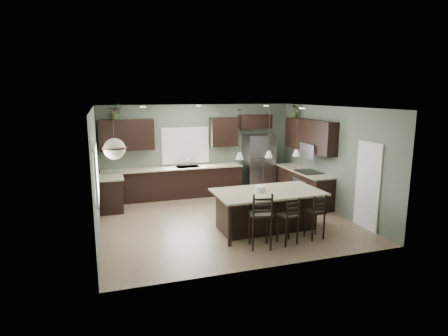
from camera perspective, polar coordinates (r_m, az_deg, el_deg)
ground at (r=9.50m, az=0.17°, el=-7.90°), size 6.00×6.00×0.00m
pantry_door at (r=9.29m, az=21.06°, el=-2.56°), size 0.04×0.82×2.04m
window_back at (r=11.63m, az=-5.89°, el=3.43°), size 1.35×0.02×1.00m
window_left at (r=7.90m, az=-18.99°, el=-0.81°), size 0.02×1.10×1.00m
left_return_cabs at (r=10.58m, az=-16.87°, el=-3.85°), size 0.60×0.90×0.90m
left_return_countertop at (r=10.47m, az=-16.91°, el=-1.36°), size 0.66×0.96×0.04m
back_lower_cabs at (r=11.47m, az=-7.68°, el=-2.31°), size 4.20×0.60×0.90m
back_countertop at (r=11.35m, az=-7.73°, el=-0.03°), size 4.20×0.66×0.04m
sink_inset at (r=11.43m, az=-5.51°, el=0.18°), size 0.70×0.45×0.01m
faucet at (r=11.38m, az=-5.49°, el=0.87°), size 0.02×0.02×0.28m
back_upper_left at (r=11.20m, az=-14.59°, el=4.90°), size 1.55×0.34×0.90m
back_upper_right at (r=11.74m, az=-0.01°, el=5.53°), size 0.85×0.34×0.90m
fridge_header at (r=12.07m, az=4.78°, el=7.08°), size 1.05×0.34×0.45m
right_lower_cabs at (r=11.21m, az=12.01°, el=-2.77°), size 0.60×2.35×0.90m
right_countertop at (r=11.10m, az=12.01°, el=-0.43°), size 0.66×2.35×0.04m
cooktop at (r=10.86m, az=12.74°, el=-0.57°), size 0.58×0.75×0.02m
wall_oven_front at (r=10.83m, az=11.32°, el=-3.23°), size 0.01×0.72×0.60m
right_upper_cabs at (r=11.02m, az=12.91°, el=4.88°), size 0.34×2.35×0.90m
microwave at (r=10.81m, az=13.33°, el=2.60°), size 0.40×0.75×0.40m
refrigerator at (r=12.07m, az=5.29°, el=0.72°), size 0.90×0.74×1.85m
kitchen_island at (r=8.77m, az=6.63°, el=-6.45°), size 2.47×1.43×0.92m
serving_dish at (r=8.54m, az=5.50°, el=-3.19°), size 0.24×0.24×0.14m
bar_stool_left at (r=7.70m, az=5.57°, el=-7.87°), size 0.53×0.53×1.20m
bar_stool_center at (r=8.01m, az=9.68°, el=-7.91°), size 0.43×0.43×1.02m
bar_stool_right at (r=8.43m, az=13.65°, el=-7.15°), size 0.40×0.40×1.00m
pendant_left at (r=8.13m, az=2.43°, el=5.12°), size 0.17×0.17×1.10m
pendant_center at (r=8.40m, az=6.90°, el=5.25°), size 0.17×0.17×1.10m
pendant_right at (r=8.73m, az=11.07°, el=5.34°), size 0.17×0.17×1.10m
chandelier at (r=7.64m, az=-16.47°, el=4.81°), size 0.46×0.46×0.96m
plant_back_left at (r=11.11m, az=-16.15°, el=8.26°), size 0.51×0.48×0.45m
plant_right_wall at (r=11.73m, az=10.69°, el=8.50°), size 0.27×0.27×0.39m
room_shell at (r=9.09m, az=0.17°, el=2.27°), size 6.00×6.00×6.00m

